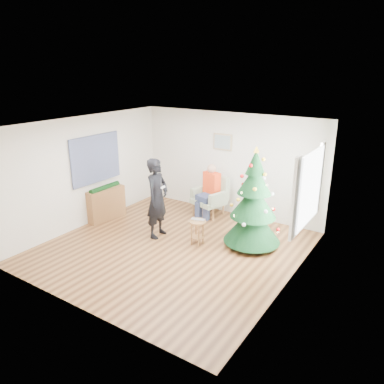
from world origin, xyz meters
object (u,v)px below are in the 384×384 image
Objects in this scene: standing_man at (157,198)px; console at (106,204)px; stool at (197,232)px; armchair at (210,201)px; christmas_tree at (253,203)px.

standing_man is 1.77m from console.
stool is 2.67m from console.
armchair is at bearing -17.24° from standing_man.
christmas_tree is 3.77m from console.
armchair is at bearing 46.97° from console.
armchair reaches higher than console.
armchair is 1.02× the size of console.
stool is (-1.00, -0.58, -0.70)m from christmas_tree.
standing_man reaches higher than armchair.
stool is at bearing -149.91° from christmas_tree.
console is at bearing 81.52° from standing_man.
armchair is 1.85m from standing_man.
stool is 1.16m from standing_man.
standing_man reaches higher than stool.
christmas_tree is 2.10m from standing_man.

